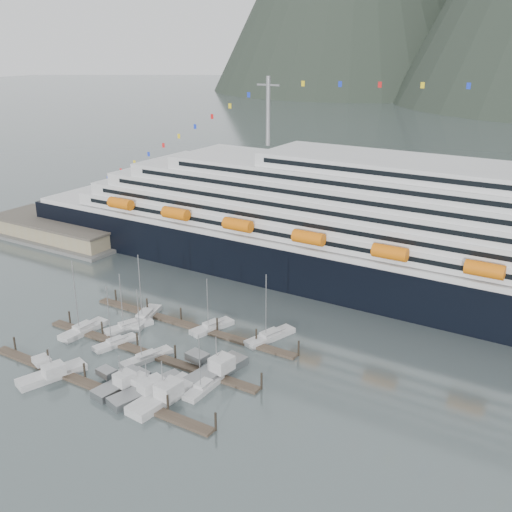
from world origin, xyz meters
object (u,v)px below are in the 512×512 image
(trawler_d, at_px, (163,395))
(sailboat_h, at_px, (204,388))
(trawler_c, at_px, (147,388))
(warehouse, at_px, (60,231))
(trawler_a, at_px, (51,373))
(sailboat_a, at_px, (84,330))
(sailboat_e, at_px, (145,318))
(sailboat_b, at_px, (128,327))
(trawler_b, at_px, (121,383))
(sailboat_f, at_px, (212,327))
(sailboat_g, at_px, (270,337))
(cruise_ship, at_px, (426,246))
(trawler_e, at_px, (216,369))
(sailboat_c, at_px, (116,343))
(sailboat_d, at_px, (147,358))

(trawler_d, bearing_deg, sailboat_h, -29.10)
(trawler_c, distance_m, trawler_d, 3.44)
(warehouse, bearing_deg, trawler_a, -42.32)
(sailboat_a, distance_m, trawler_d, 30.20)
(sailboat_a, xyz_separation_m, sailboat_e, (6.38, 10.61, -0.01))
(sailboat_b, distance_m, trawler_b, 21.54)
(sailboat_f, xyz_separation_m, sailboat_g, (11.86, 2.54, 0.01))
(cruise_ship, bearing_deg, trawler_c, -113.07)
(sailboat_b, height_order, trawler_a, sailboat_b)
(cruise_ship, height_order, sailboat_e, cruise_ship)
(cruise_ship, relative_size, trawler_d, 15.82)
(cruise_ship, bearing_deg, sailboat_g, -118.14)
(sailboat_h, relative_size, trawler_c, 0.79)
(sailboat_f, bearing_deg, warehouse, 87.13)
(sailboat_e, relative_size, sailboat_h, 1.40)
(sailboat_f, height_order, trawler_e, sailboat_f)
(trawler_a, bearing_deg, sailboat_h, -48.40)
(warehouse, relative_size, trawler_b, 4.38)
(trawler_b, bearing_deg, warehouse, 62.96)
(cruise_ship, xyz_separation_m, trawler_d, (-22.82, -61.75, -11.08))
(sailboat_e, bearing_deg, trawler_a, 166.94)
(trawler_a, bearing_deg, sailboat_f, -5.25)
(sailboat_e, relative_size, trawler_c, 1.10)
(sailboat_a, xyz_separation_m, sailboat_g, (32.60, 16.76, -0.03))
(sailboat_b, height_order, trawler_b, sailboat_b)
(sailboat_g, relative_size, trawler_b, 1.34)
(sailboat_e, bearing_deg, sailboat_c, 177.01)
(sailboat_a, relative_size, sailboat_c, 1.25)
(trawler_c, bearing_deg, trawler_a, 121.53)
(trawler_e, bearing_deg, warehouse, 73.31)
(sailboat_b, relative_size, trawler_b, 1.19)
(trawler_a, xyz_separation_m, trawler_c, (17.01, 4.79, 0.04))
(sailboat_c, bearing_deg, cruise_ship, -22.79)
(sailboat_e, xyz_separation_m, sailboat_h, (25.96, -14.94, -0.04))
(trawler_d, bearing_deg, sailboat_a, 75.53)
(trawler_a, bearing_deg, sailboat_e, 22.16)
(sailboat_a, relative_size, sailboat_h, 1.47)
(sailboat_d, distance_m, sailboat_f, 16.27)
(sailboat_b, xyz_separation_m, trawler_d, (21.98, -15.68, 0.55))
(sailboat_a, relative_size, trawler_a, 1.33)
(trawler_b, bearing_deg, trawler_e, -35.08)
(warehouse, bearing_deg, cruise_ship, 7.23)
(sailboat_h, bearing_deg, sailboat_g, -0.86)
(sailboat_d, relative_size, trawler_b, 1.37)
(sailboat_c, height_order, trawler_d, sailboat_c)
(warehouse, relative_size, sailboat_d, 3.21)
(sailboat_a, height_order, sailboat_b, sailboat_a)
(trawler_a, height_order, trawler_d, trawler_d)
(cruise_ship, distance_m, sailboat_d, 64.17)
(sailboat_f, bearing_deg, sailboat_a, 140.54)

